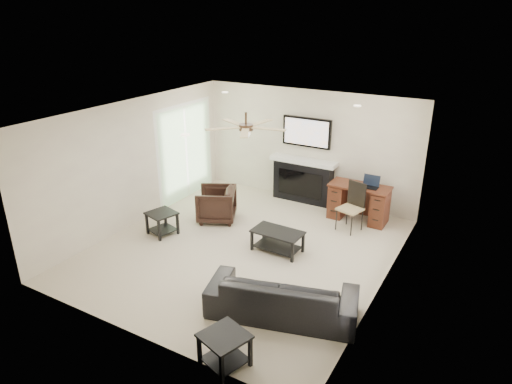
% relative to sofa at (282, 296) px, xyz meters
% --- Properties ---
extents(room_shell, '(5.50, 5.54, 2.52)m').
position_rel_sofa_xyz_m(room_shell, '(-1.28, 1.45, 1.38)').
color(room_shell, beige).
rests_on(room_shell, ground).
extents(sofa, '(2.26, 1.35, 0.62)m').
position_rel_sofa_xyz_m(sofa, '(0.00, 0.00, 0.00)').
color(sofa, black).
rests_on(sofa, ground).
extents(armchair, '(1.02, 1.01, 0.70)m').
position_rel_sofa_xyz_m(armchair, '(-2.60, 2.15, 0.04)').
color(armchair, black).
rests_on(armchair, ground).
extents(coffee_table, '(0.92, 0.53, 0.40)m').
position_rel_sofa_xyz_m(coffee_table, '(-0.90, 1.60, -0.11)').
color(coffee_table, black).
rests_on(coffee_table, ground).
extents(end_table_near, '(0.66, 0.66, 0.45)m').
position_rel_sofa_xyz_m(end_table_near, '(-0.15, -1.25, -0.08)').
color(end_table_near, black).
rests_on(end_table_near, ground).
extents(end_table_left, '(0.62, 0.62, 0.45)m').
position_rel_sofa_xyz_m(end_table_left, '(-3.15, 1.10, -0.08)').
color(end_table_left, black).
rests_on(end_table_left, ground).
extents(fireplace_unit, '(1.52, 0.34, 1.91)m').
position_rel_sofa_xyz_m(fireplace_unit, '(-1.48, 3.95, 0.65)').
color(fireplace_unit, black).
rests_on(fireplace_unit, ground).
extents(desk, '(1.22, 0.56, 0.76)m').
position_rel_sofa_xyz_m(desk, '(-0.06, 3.61, 0.07)').
color(desk, '#371D0D').
rests_on(desk, ground).
extents(desk_chair, '(0.53, 0.54, 0.97)m').
position_rel_sofa_xyz_m(desk_chair, '(-0.06, 3.06, 0.18)').
color(desk_chair, black).
rests_on(desk_chair, ground).
extents(laptop, '(0.33, 0.24, 0.23)m').
position_rel_sofa_xyz_m(laptop, '(0.14, 3.59, 0.57)').
color(laptop, black).
rests_on(laptop, desk).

